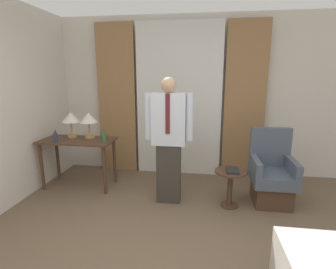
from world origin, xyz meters
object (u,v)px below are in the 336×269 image
at_px(bottle_near_edge, 104,136).
at_px(bottle_by_lamp, 55,137).
at_px(person, 169,137).
at_px(armchair, 271,177).
at_px(table_lamp_left, 71,119).
at_px(desk, 78,147).
at_px(table_lamp_right, 89,119).
at_px(side_table, 230,182).
at_px(book, 232,170).

relative_size(bottle_near_edge, bottle_by_lamp, 1.12).
bearing_deg(person, armchair, 7.58).
xyz_separation_m(table_lamp_left, person, (1.60, -0.44, -0.14)).
xyz_separation_m(desk, table_lamp_right, (0.15, 0.12, 0.42)).
relative_size(table_lamp_right, side_table, 0.79).
xyz_separation_m(desk, bottle_by_lamp, (-0.25, -0.18, 0.19)).
bearing_deg(table_lamp_right, bottle_near_edge, -32.33).
xyz_separation_m(bottle_by_lamp, side_table, (2.53, -0.17, -0.48)).
bearing_deg(table_lamp_left, bottle_by_lamp, -108.31).
relative_size(table_lamp_right, book, 1.68).
bearing_deg(table_lamp_right, armchair, -5.31).
height_order(desk, bottle_by_lamp, bottle_by_lamp).
distance_m(bottle_near_edge, bottle_by_lamp, 0.71).
bearing_deg(person, book, -4.02).
height_order(desk, side_table, desk).
height_order(table_lamp_right, bottle_near_edge, table_lamp_right).
height_order(table_lamp_right, book, table_lamp_right).
xyz_separation_m(side_table, book, (0.01, -0.02, 0.17)).
bearing_deg(armchair, table_lamp_left, 175.20).
relative_size(bottle_by_lamp, book, 0.72).
relative_size(person, side_table, 3.37).
xyz_separation_m(table_lamp_left, table_lamp_right, (0.29, 0.00, 0.00)).
relative_size(table_lamp_right, person, 0.23).
xyz_separation_m(table_lamp_left, bottle_by_lamp, (-0.10, -0.30, -0.23)).
distance_m(bottle_by_lamp, side_table, 2.58).
bearing_deg(side_table, table_lamp_left, 168.94).
bearing_deg(book, table_lamp_right, 166.99).
distance_m(bottle_near_edge, book, 1.89).
xyz_separation_m(armchair, side_table, (-0.57, -0.22, -0.02)).
height_order(desk, bottle_near_edge, bottle_near_edge).
height_order(desk, table_lamp_right, table_lamp_right).
bearing_deg(side_table, book, -60.13).
xyz_separation_m(person, armchair, (1.39, 0.19, -0.56)).
bearing_deg(table_lamp_left, person, -15.25).
bearing_deg(desk, book, -9.28).
xyz_separation_m(table_lamp_right, person, (1.31, -0.44, -0.14)).
height_order(person, armchair, person).
bearing_deg(armchair, book, -156.36).
height_order(bottle_by_lamp, book, bottle_by_lamp).
relative_size(desk, table_lamp_left, 2.79).
relative_size(bottle_near_edge, book, 0.81).
bearing_deg(table_lamp_right, desk, -140.37).
bearing_deg(bottle_by_lamp, side_table, -3.86).
distance_m(bottle_near_edge, person, 1.03).
distance_m(bottle_near_edge, side_table, 1.91).
height_order(table_lamp_left, bottle_by_lamp, table_lamp_left).
bearing_deg(book, person, 175.98).
xyz_separation_m(bottle_by_lamp, armchair, (3.10, 0.05, -0.47)).
bearing_deg(person, desk, 167.77).
relative_size(desk, book, 4.68).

